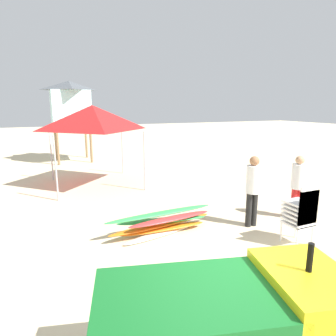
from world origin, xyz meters
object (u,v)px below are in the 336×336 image
(traffic_cone_near, at_px, (307,196))
(popup_canopy, at_px, (93,118))
(surfboard_pile, at_px, (163,223))
(lifeguard_far_right, at_px, (253,187))
(lifeguard_tower, at_px, (70,104))
(stacked_plastic_chairs, at_px, (303,211))
(lifeguard_near_right, at_px, (298,183))
(utility_cart, at_px, (229,317))

(traffic_cone_near, bearing_deg, popup_canopy, 137.26)
(surfboard_pile, distance_m, traffic_cone_near, 4.49)
(lifeguard_far_right, bearing_deg, traffic_cone_near, 12.47)
(lifeguard_far_right, bearing_deg, lifeguard_tower, 105.37)
(surfboard_pile, height_order, popup_canopy, popup_canopy)
(stacked_plastic_chairs, height_order, lifeguard_far_right, lifeguard_far_right)
(surfboard_pile, bearing_deg, popup_canopy, 97.30)
(lifeguard_far_right, relative_size, lifeguard_tower, 0.42)
(stacked_plastic_chairs, relative_size, traffic_cone_near, 2.46)
(stacked_plastic_chairs, distance_m, lifeguard_far_right, 1.26)
(surfboard_pile, bearing_deg, lifeguard_tower, 94.60)
(lifeguard_near_right, distance_m, lifeguard_tower, 11.45)
(utility_cart, relative_size, stacked_plastic_chairs, 2.15)
(lifeguard_near_right, bearing_deg, traffic_cone_near, 28.72)
(surfboard_pile, relative_size, lifeguard_near_right, 1.62)
(popup_canopy, xyz_separation_m, traffic_cone_near, (5.11, -4.72, -2.13))
(lifeguard_far_right, bearing_deg, utility_cart, -132.45)
(utility_cart, height_order, lifeguard_far_right, lifeguard_far_right)
(lifeguard_near_right, relative_size, popup_canopy, 0.57)
(utility_cart, bearing_deg, traffic_cone_near, 34.83)
(stacked_plastic_chairs, bearing_deg, traffic_cone_near, 38.90)
(utility_cart, relative_size, traffic_cone_near, 5.28)
(stacked_plastic_chairs, height_order, lifeguard_tower, lifeguard_tower)
(surfboard_pile, distance_m, popup_canopy, 5.29)
(stacked_plastic_chairs, distance_m, surfboard_pile, 2.90)
(popup_canopy, bearing_deg, lifeguard_tower, 92.07)
(lifeguard_tower, bearing_deg, popup_canopy, -87.93)
(surfboard_pile, bearing_deg, lifeguard_far_right, -12.61)
(lifeguard_tower, bearing_deg, traffic_cone_near, -61.82)
(lifeguard_near_right, height_order, lifeguard_tower, lifeguard_tower)
(popup_canopy, bearing_deg, lifeguard_far_right, -63.01)
(stacked_plastic_chairs, distance_m, lifeguard_tower, 12.22)
(lifeguard_near_right, relative_size, lifeguard_far_right, 0.95)
(lifeguard_near_right, bearing_deg, utility_cart, -143.76)
(surfboard_pile, distance_m, lifeguard_tower, 10.32)
(lifeguard_near_right, xyz_separation_m, traffic_cone_near, (1.07, 0.59, -0.65))
(utility_cart, bearing_deg, surfboard_pile, 77.02)
(utility_cart, xyz_separation_m, surfboard_pile, (0.84, 3.63, -0.54))
(utility_cart, distance_m, lifeguard_far_right, 4.30)
(traffic_cone_near, bearing_deg, lifeguard_near_right, -151.28)
(surfboard_pile, bearing_deg, utility_cart, -102.98)
(lifeguard_tower, relative_size, traffic_cone_near, 7.59)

